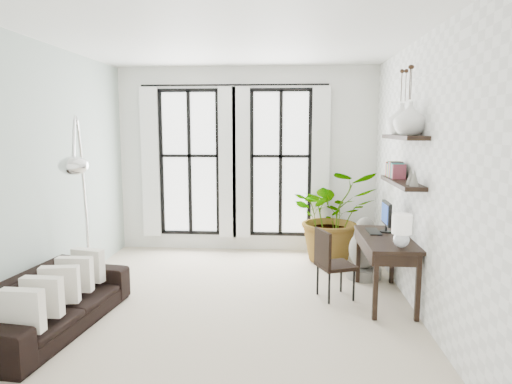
# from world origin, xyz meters

# --- Properties ---
(floor) EXTENTS (5.00, 5.00, 0.00)m
(floor) POSITION_xyz_m (0.00, 0.00, 0.00)
(floor) COLOR beige
(floor) RESTS_ON ground
(ceiling) EXTENTS (5.00, 5.00, 0.00)m
(ceiling) POSITION_xyz_m (0.00, 0.00, 3.20)
(ceiling) COLOR white
(ceiling) RESTS_ON wall_back
(wall_left) EXTENTS (0.00, 5.00, 5.00)m
(wall_left) POSITION_xyz_m (-2.25, 0.00, 1.60)
(wall_left) COLOR #9FB2A8
(wall_left) RESTS_ON floor
(wall_right) EXTENTS (0.00, 5.00, 5.00)m
(wall_right) POSITION_xyz_m (2.25, 0.00, 1.60)
(wall_right) COLOR white
(wall_right) RESTS_ON floor
(wall_back) EXTENTS (4.50, 0.00, 4.50)m
(wall_back) POSITION_xyz_m (0.00, 2.50, 1.60)
(wall_back) COLOR white
(wall_back) RESTS_ON floor
(windows) EXTENTS (3.26, 0.13, 2.65)m
(windows) POSITION_xyz_m (-0.20, 2.43, 1.56)
(windows) COLOR white
(windows) RESTS_ON wall_back
(wall_shelves) EXTENTS (0.25, 1.30, 0.60)m
(wall_shelves) POSITION_xyz_m (2.11, 0.22, 1.73)
(wall_shelves) COLOR black
(wall_shelves) RESTS_ON wall_right
(sofa) EXTENTS (1.04, 2.14, 0.60)m
(sofa) POSITION_xyz_m (-1.80, -0.92, 0.30)
(sofa) COLOR black
(sofa) RESTS_ON floor
(throw_pillows) EXTENTS (0.40, 1.52, 0.40)m
(throw_pillows) POSITION_xyz_m (-1.70, -0.92, 0.50)
(throw_pillows) COLOR white
(throw_pillows) RESTS_ON sofa
(plant) EXTENTS (1.53, 1.38, 1.50)m
(plant) POSITION_xyz_m (1.46, 1.90, 0.75)
(plant) COLOR #2D7228
(plant) RESTS_ON floor
(desk) EXTENTS (0.58, 1.38, 1.21)m
(desk) POSITION_xyz_m (1.94, 0.13, 0.75)
(desk) COLOR black
(desk) RESTS_ON floor
(desk_chair) EXTENTS (0.55, 0.55, 0.89)m
(desk_chair) POSITION_xyz_m (1.27, 0.19, 0.51)
(desk_chair) COLOR black
(desk_chair) RESTS_ON floor
(arc_lamp) EXTENTS (0.73, 1.43, 2.30)m
(arc_lamp) POSITION_xyz_m (-1.70, -0.32, 1.78)
(arc_lamp) COLOR silver
(arc_lamp) RESTS_ON floor
(buddha) EXTENTS (0.50, 0.50, 0.90)m
(buddha) POSITION_xyz_m (1.84, 1.03, 0.38)
(buddha) COLOR gray
(buddha) RESTS_ON floor
(vase_a) EXTENTS (0.37, 0.37, 0.38)m
(vase_a) POSITION_xyz_m (2.11, -0.07, 2.27)
(vase_a) COLOR white
(vase_a) RESTS_ON shelf_upper
(vase_b) EXTENTS (0.37, 0.37, 0.38)m
(vase_b) POSITION_xyz_m (2.11, 0.33, 2.27)
(vase_b) COLOR white
(vase_b) RESTS_ON shelf_upper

